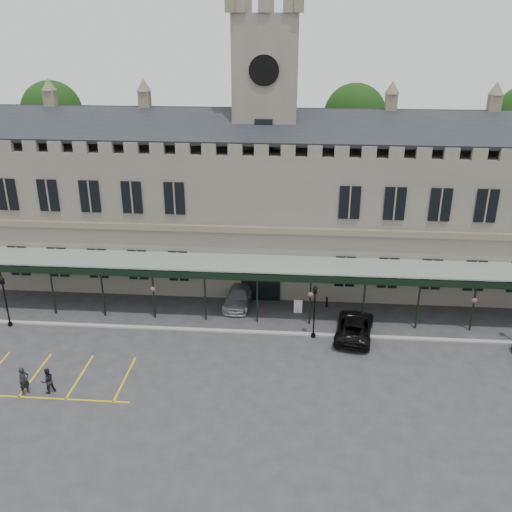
# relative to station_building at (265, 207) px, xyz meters

# --- Properties ---
(ground) EXTENTS (140.00, 140.00, 0.00)m
(ground) POSITION_rel_station_building_xyz_m (0.00, -15.91, -6.47)
(ground) COLOR #2C2C2E
(station_building) EXTENTS (60.00, 10.36, 17.30)m
(station_building) POSITION_rel_station_building_xyz_m (0.00, 0.00, 0.00)
(station_building) COLOR #635C52
(station_building) RESTS_ON ground
(clock_tower) EXTENTS (5.60, 5.60, 24.80)m
(clock_tower) POSITION_rel_station_building_xyz_m (0.00, 0.09, 6.64)
(clock_tower) COLOR #635C52
(clock_tower) RESTS_ON ground
(canopy) EXTENTS (50.00, 4.10, 4.30)m
(canopy) POSITION_rel_station_building_xyz_m (0.00, -8.45, -4.06)
(canopy) COLOR #8C9E93
(canopy) RESTS_ON ground
(kerb) EXTENTS (60.00, 0.40, 0.12)m
(kerb) POSITION_rel_station_building_xyz_m (0.00, -10.41, -6.41)
(kerb) COLOR gray
(kerb) RESTS_ON ground
(parking_markings) EXTENTS (16.00, 6.00, 0.01)m
(parking_markings) POSITION_rel_station_building_xyz_m (-14.00, -17.41, -6.47)
(parking_markings) COLOR gold
(parking_markings) RESTS_ON ground
(tree_behind_left) EXTENTS (6.00, 6.00, 16.00)m
(tree_behind_left) POSITION_rel_station_building_xyz_m (-22.00, 9.09, 6.35)
(tree_behind_left) COLOR #332314
(tree_behind_left) RESTS_ON ground
(tree_behind_mid) EXTENTS (6.00, 6.00, 16.00)m
(tree_behind_mid) POSITION_rel_station_building_xyz_m (8.00, 9.09, 6.35)
(tree_behind_mid) COLOR #332314
(tree_behind_mid) RESTS_ON ground
(lamp_post_left) EXTENTS (0.39, 0.39, 4.14)m
(lamp_post_left) POSITION_rel_station_building_xyz_m (-18.72, -10.83, -4.01)
(lamp_post_left) COLOR black
(lamp_post_left) RESTS_ON ground
(lamp_post_mid) EXTENTS (0.40, 0.40, 4.24)m
(lamp_post_mid) POSITION_rel_station_building_xyz_m (4.28, -10.66, -3.95)
(lamp_post_mid) COLOR black
(lamp_post_mid) RESTS_ON ground
(sign_board) EXTENTS (0.66, 0.08, 1.13)m
(sign_board) POSITION_rel_station_building_xyz_m (3.11, -7.05, -5.91)
(sign_board) COLOR black
(sign_board) RESTS_ON ground
(bollard_left) EXTENTS (0.15, 0.15, 0.84)m
(bollard_left) POSITION_rel_station_building_xyz_m (-1.46, -6.74, -6.05)
(bollard_left) COLOR black
(bollard_left) RESTS_ON ground
(bollard_right) EXTENTS (0.15, 0.15, 0.85)m
(bollard_right) POSITION_rel_station_building_xyz_m (5.42, -5.82, -6.04)
(bollard_right) COLOR black
(bollard_right) RESTS_ON ground
(car_taxi) EXTENTS (2.40, 5.07, 1.43)m
(car_taxi) POSITION_rel_station_building_xyz_m (-1.71, -5.91, -5.75)
(car_taxi) COLOR #A4A7AC
(car_taxi) RESTS_ON ground
(car_van) EXTENTS (3.38, 5.83, 1.53)m
(car_van) POSITION_rel_station_building_xyz_m (7.28, -10.21, -5.70)
(car_van) COLOR black
(car_van) RESTS_ON ground
(person_a) EXTENTS (0.74, 0.81, 1.86)m
(person_a) POSITION_rel_station_building_xyz_m (-13.68, -18.93, -5.54)
(person_a) COLOR black
(person_a) RESTS_ON ground
(person_b) EXTENTS (1.04, 1.04, 1.70)m
(person_b) POSITION_rel_station_building_xyz_m (-12.30, -18.68, -5.62)
(person_b) COLOR black
(person_b) RESTS_ON ground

